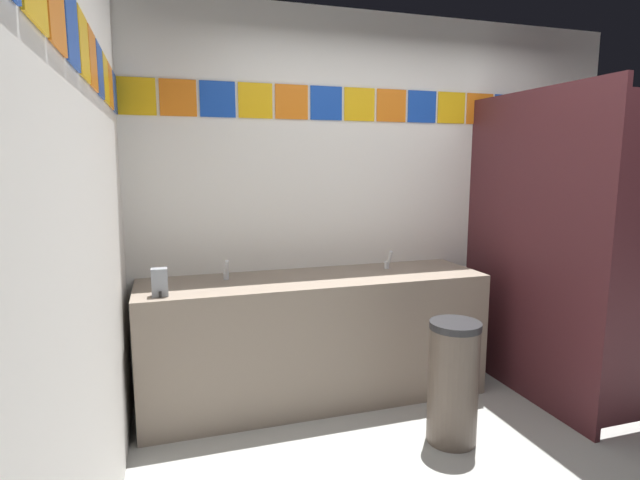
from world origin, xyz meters
TOP-DOWN VIEW (x-y plane):
  - wall_back at (-0.00, 1.56)m, footprint 3.74×0.09m
  - wall_side at (-1.91, -0.00)m, footprint 0.09×3.03m
  - vanity_counter at (-0.67, 1.21)m, footprint 2.29×0.61m
  - faucet_left at (-1.25, 1.30)m, footprint 0.04×0.10m
  - faucet_right at (-0.10, 1.30)m, footprint 0.04×0.10m
  - soap_dispenser at (-1.66, 1.02)m, footprint 0.09×0.09m
  - stall_divider at (0.88, 0.59)m, footprint 0.92×1.35m
  - toilet at (1.21, 1.08)m, footprint 0.39×0.49m
  - trash_bin at (-0.08, 0.45)m, footprint 0.29×0.29m

SIDE VIEW (x-z plane):
  - toilet at x=1.21m, z-range -0.07..0.67m
  - trash_bin at x=-0.08m, z-range 0.00..0.71m
  - vanity_counter at x=-0.67m, z-range 0.01..0.85m
  - faucet_left at x=-1.25m, z-range 0.83..0.97m
  - faucet_right at x=-0.10m, z-range 0.83..0.97m
  - soap_dispenser at x=-1.66m, z-range 0.84..1.00m
  - stall_divider at x=0.88m, z-range 0.00..2.07m
  - wall_side at x=-1.91m, z-range 0.01..2.66m
  - wall_back at x=0.00m, z-range 0.01..2.66m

